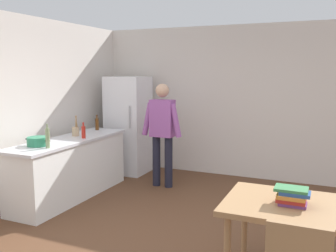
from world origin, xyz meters
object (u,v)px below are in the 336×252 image
(bottle_beer_brown, at_px, (97,124))
(bottle_sauce_red, at_px, (83,132))
(dining_table, at_px, (306,214))
(cooking_pot, at_px, (38,141))
(refrigerator, at_px, (128,125))
(bottle_vinegar_tall, at_px, (48,138))
(utensil_jar, at_px, (76,131))
(book_stack, at_px, (292,196))
(person, at_px, (162,128))

(bottle_beer_brown, bearing_deg, bottle_sauce_red, -70.03)
(bottle_sauce_red, bearing_deg, dining_table, -20.78)
(cooking_pot, xyz_separation_m, bottle_sauce_red, (0.22, 0.72, 0.04))
(refrigerator, relative_size, bottle_sauce_red, 7.50)
(bottle_vinegar_tall, distance_m, bottle_beer_brown, 1.56)
(bottle_vinegar_tall, bearing_deg, bottle_beer_brown, 100.40)
(refrigerator, relative_size, utensil_jar, 5.62)
(dining_table, relative_size, utensil_jar, 4.37)
(bottle_vinegar_tall, height_order, book_stack, bottle_vinegar_tall)
(person, bearing_deg, bottle_vinegar_tall, -117.06)
(cooking_pot, relative_size, bottle_vinegar_tall, 1.25)
(person, height_order, bottle_sauce_red, person)
(cooking_pot, bearing_deg, utensil_jar, 91.05)
(utensil_jar, distance_m, bottle_beer_brown, 0.64)
(person, distance_m, bottle_beer_brown, 1.16)
(dining_table, relative_size, bottle_beer_brown, 5.38)
(dining_table, bearing_deg, refrigerator, 140.71)
(dining_table, xyz_separation_m, bottle_beer_brown, (-3.50, 1.98, 0.33))
(refrigerator, distance_m, bottle_vinegar_tall, 2.26)
(dining_table, relative_size, cooking_pot, 3.50)
(bottle_vinegar_tall, bearing_deg, bottle_sauce_red, 90.58)
(person, xyz_separation_m, cooking_pot, (-1.10, -1.64, -0.02))
(person, distance_m, bottle_vinegar_tall, 1.91)
(utensil_jar, xyz_separation_m, bottle_vinegar_tall, (0.24, -0.90, 0.06))
(book_stack, bearing_deg, refrigerator, 139.24)
(person, distance_m, cooking_pot, 1.97)
(refrigerator, bearing_deg, cooking_pot, -93.82)
(bottle_vinegar_tall, relative_size, bottle_beer_brown, 1.23)
(cooking_pot, bearing_deg, dining_table, -8.35)
(bottle_sauce_red, distance_m, bottle_beer_brown, 0.80)
(person, height_order, book_stack, person)
(bottle_sauce_red, bearing_deg, utensil_jar, 153.62)
(bottle_beer_brown, bearing_deg, bottle_vinegar_tall, -79.60)
(person, relative_size, bottle_sauce_red, 7.08)
(dining_table, relative_size, bottle_sauce_red, 5.83)
(person, relative_size, cooking_pot, 4.25)
(bottle_sauce_red, xyz_separation_m, book_stack, (3.11, -1.27, -0.17))
(person, bearing_deg, book_stack, -44.45)
(refrigerator, height_order, bottle_beer_brown, refrigerator)
(bottle_sauce_red, bearing_deg, book_stack, -22.17)
(person, relative_size, book_stack, 5.72)
(person, relative_size, bottle_vinegar_tall, 5.31)
(cooking_pot, relative_size, bottle_sauce_red, 1.67)
(refrigerator, distance_m, dining_table, 4.27)
(bottle_beer_brown, bearing_deg, cooking_pot, -87.89)
(utensil_jar, relative_size, bottle_vinegar_tall, 1.00)
(book_stack, bearing_deg, bottle_sauce_red, 157.83)
(refrigerator, relative_size, bottle_beer_brown, 6.92)
(cooking_pot, bearing_deg, bottle_beer_brown, 92.11)
(cooking_pot, distance_m, bottle_vinegar_tall, 0.25)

